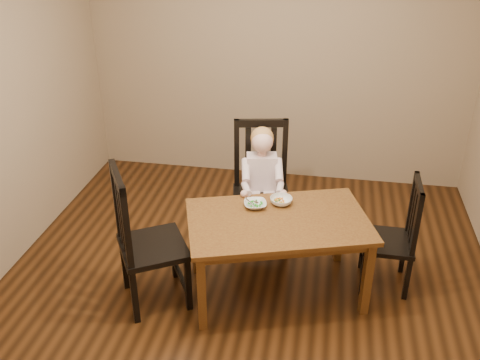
% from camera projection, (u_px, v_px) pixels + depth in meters
% --- Properties ---
extents(room, '(4.01, 4.01, 2.71)m').
position_uv_depth(room, '(247.00, 129.00, 3.74)').
color(room, '#44240E').
rests_on(room, ground).
extents(dining_table, '(1.52, 1.17, 0.67)m').
position_uv_depth(dining_table, '(278.00, 228.00, 4.00)').
color(dining_table, '#482611').
rests_on(dining_table, room).
extents(chair_child, '(0.56, 0.55, 1.13)m').
position_uv_depth(chair_child, '(261.00, 188.00, 4.66)').
color(chair_child, black).
rests_on(chair_child, room).
extents(chair_left, '(0.65, 0.66, 1.14)m').
position_uv_depth(chair_left, '(145.00, 241.00, 3.93)').
color(chair_left, black).
rests_on(chair_left, room).
extents(chair_right, '(0.39, 0.41, 0.94)m').
position_uv_depth(chair_right, '(394.00, 237.00, 4.16)').
color(chair_right, black).
rests_on(chair_right, room).
extents(toddler, '(0.41, 0.48, 0.58)m').
position_uv_depth(toddler, '(262.00, 176.00, 4.54)').
color(toddler, silver).
rests_on(toddler, chair_child).
extents(bowl_peas, '(0.21, 0.21, 0.04)m').
position_uv_depth(bowl_peas, '(255.00, 204.00, 4.12)').
color(bowl_peas, silver).
rests_on(bowl_peas, dining_table).
extents(bowl_veg, '(0.21, 0.21, 0.05)m').
position_uv_depth(bowl_veg, '(281.00, 201.00, 4.16)').
color(bowl_veg, silver).
rests_on(bowl_veg, dining_table).
extents(fork, '(0.11, 0.09, 0.05)m').
position_uv_depth(fork, '(251.00, 204.00, 4.08)').
color(fork, silver).
rests_on(fork, bowl_peas).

